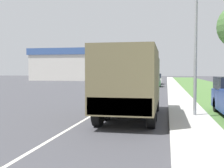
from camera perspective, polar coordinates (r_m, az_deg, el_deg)
The scene contains 11 objects.
ground_plane at distance 39.50m, azimuth 5.96°, elevation -0.48°, with size 180.00×180.00×0.00m, color #424247.
lane_centre_stripe at distance 39.50m, azimuth 5.96°, elevation -0.48°, with size 0.12×120.00×0.00m.
sidewalk_right at distance 39.35m, azimuth 12.50°, elevation -0.45°, with size 1.80×120.00×0.12m.
grass_strip_right at distance 39.71m, azimuth 18.86°, elevation -0.57°, with size 7.00×120.00×0.02m.
military_truck at distance 12.56m, azimuth 3.92°, elevation 0.81°, with size 2.33×6.81×3.06m.
car_nearest_ahead at distance 25.74m, azimuth -1.62°, elevation -0.38°, with size 1.79×4.07×1.74m.
car_second_ahead at distance 39.15m, azimuth 8.45°, elevation 0.46°, with size 1.93×4.08×1.49m.
car_third_ahead at distance 46.83m, azimuth 9.02°, elevation 0.93°, with size 1.71×4.45×1.74m.
car_fourth_ahead at distance 60.11m, azimuth 6.01°, elevation 1.21°, with size 1.75×3.96×1.49m.
lamp_post at distance 13.40m, azimuth 15.79°, elevation 12.34°, with size 1.69×0.24×7.20m.
building_distant at distance 68.68m, azimuth -7.88°, elevation 3.90°, with size 18.06×12.24×7.32m.
Camera 1 is at (3.48, 0.71, 2.10)m, focal length 45.00 mm.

